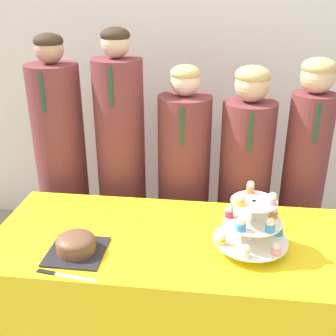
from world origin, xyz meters
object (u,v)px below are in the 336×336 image
round_cake (76,244)px  student_1 (122,170)px  student_3 (244,190)px  cake_knife (56,274)px  cupcake_stand (252,224)px  student_2 (183,188)px  student_0 (63,170)px  student_4 (302,186)px

round_cake → student_1: size_ratio=0.16×
student_3 → cake_knife: bearing=-129.4°
cupcake_stand → student_1: (-0.76, 0.71, -0.09)m
round_cake → student_2: student_2 is taller
student_0 → student_2: size_ratio=1.11×
student_3 → student_0: bearing=180.0°
cupcake_stand → student_3: 0.73m
student_2 → cupcake_stand: bearing=-62.1°
student_3 → student_4: 0.35m
cake_knife → student_3: (0.82, 1.00, -0.05)m
student_4 → round_cake: bearing=-143.6°
cake_knife → student_0: 1.05m
cake_knife → cupcake_stand: cupcake_stand is taller
cupcake_stand → student_3: student_3 is taller
round_cake → student_1: bearing=88.7°
round_cake → student_0: (-0.37, 0.84, -0.03)m
cupcake_stand → student_4: student_4 is taller
cupcake_stand → student_3: bearing=89.7°
cake_knife → student_1: size_ratio=0.16×
student_0 → student_2: (0.78, -0.00, -0.08)m
round_cake → cupcake_stand: cupcake_stand is taller
cake_knife → student_1: (0.05, 1.00, 0.04)m
round_cake → student_1: student_1 is taller
student_2 → student_3: student_3 is taller
cake_knife → cupcake_stand: 0.88m
student_1 → student_4: bearing=-0.0°
round_cake → student_3: size_ratio=0.18×
student_3 → round_cake: bearing=-133.3°
student_2 → round_cake: bearing=-116.1°
round_cake → student_2: (0.41, 0.84, -0.11)m
student_4 → student_0: bearing=180.0°
student_1 → student_2: bearing=-0.0°
round_cake → student_2: bearing=63.9°
cake_knife → cupcake_stand: bearing=27.6°
round_cake → cupcake_stand: size_ratio=0.75×
student_1 → student_0: bearing=180.0°
round_cake → student_4: student_4 is taller
round_cake → cupcake_stand: (0.78, 0.13, 0.09)m
round_cake → student_2: size_ratio=0.18×
round_cake → student_4: (1.13, 0.83, -0.05)m
cupcake_stand → student_2: size_ratio=0.23×
student_0 → round_cake: bearing=-66.0°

